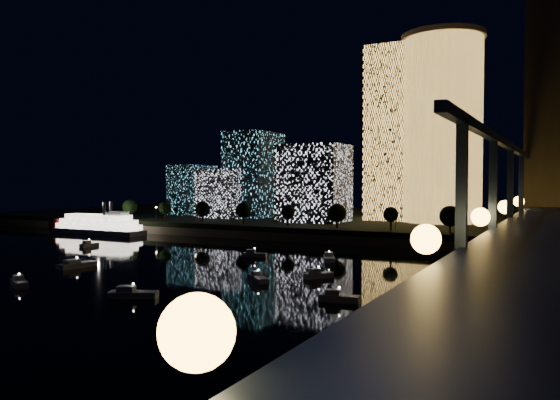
{
  "coord_description": "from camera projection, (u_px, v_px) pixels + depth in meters",
  "views": [
    {
      "loc": [
        64.46,
        -96.64,
        22.1
      ],
      "look_at": [
        -16.0,
        55.0,
        16.1
      ],
      "focal_mm": 35.0,
      "sensor_mm": 36.0,
      "label": 1
    }
  ],
  "objects": [
    {
      "name": "street_lamps",
      "position": [
        286.0,
        214.0,
        214.88
      ],
      "size": [
        132.7,
        0.7,
        5.65
      ],
      "color": "black",
      "rests_on": "far_bank"
    },
    {
      "name": "riverboat",
      "position": [
        94.0,
        225.0,
        227.28
      ],
      "size": [
        46.9,
        10.41,
        14.09
      ],
      "color": "silver",
      "rests_on": "ground"
    },
    {
      "name": "motorboats",
      "position": [
        226.0,
        273.0,
        126.14
      ],
      "size": [
        130.62,
        71.76,
        2.78
      ],
      "color": "silver",
      "rests_on": "ground"
    },
    {
      "name": "ground",
      "position": [
        225.0,
        285.0,
        116.28
      ],
      "size": [
        520.0,
        520.0,
        0.0
      ],
      "primitive_type": "plane",
      "color": "black",
      "rests_on": "ground"
    },
    {
      "name": "tower_rectangular",
      "position": [
        397.0,
        134.0,
        240.48
      ],
      "size": [
        23.71,
        23.71,
        75.45
      ],
      "primitive_type": "cube",
      "color": "#FFBC51",
      "rests_on": "far_bank"
    },
    {
      "name": "tower_cylindrical",
      "position": [
        442.0,
        129.0,
        226.42
      ],
      "size": [
        34.0,
        34.0,
        77.51
      ],
      "color": "#FFBC51",
      "rests_on": "far_bank"
    },
    {
      "name": "far_bank",
      "position": [
        414.0,
        222.0,
        257.45
      ],
      "size": [
        420.0,
        160.0,
        5.0
      ],
      "primitive_type": "cube",
      "color": "black",
      "rests_on": "ground"
    },
    {
      "name": "midrise_blocks",
      "position": [
        256.0,
        183.0,
        252.96
      ],
      "size": [
        98.96,
        37.93,
        40.12
      ],
      "color": "silver",
      "rests_on": "far_bank"
    },
    {
      "name": "esplanade_trees",
      "position": [
        295.0,
        212.0,
        206.37
      ],
      "size": [
        166.5,
        6.97,
        8.99
      ],
      "color": "black",
      "rests_on": "far_bank"
    },
    {
      "name": "seawall",
      "position": [
        357.0,
        240.0,
        188.62
      ],
      "size": [
        420.0,
        6.0,
        3.0
      ],
      "primitive_type": "cube",
      "color": "#6B5E4C",
      "rests_on": "ground"
    }
  ]
}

